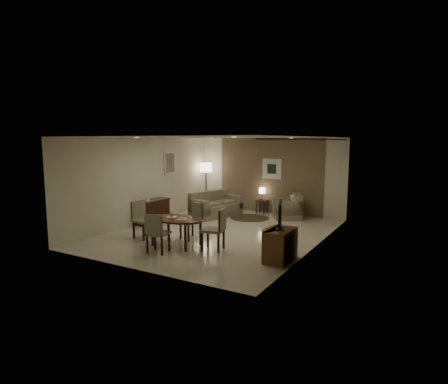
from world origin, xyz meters
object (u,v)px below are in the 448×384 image
Objects in this scene: console_desk at (153,212)px; chair_left at (144,220)px; tv_cabinet at (280,245)px; armchair at (287,206)px; chair_near at (158,233)px; chair_far at (190,221)px; floor_lamp at (206,186)px; dining_table at (177,232)px; chair_right at (213,229)px; side_table at (262,207)px; sofa at (216,204)px.

console_desk is 1.86m from chair_left.
armchair is at bearing 108.67° from tv_cabinet.
tv_cabinet is at bearing -17.05° from console_desk.
chair_far reaches higher than chair_near.
console_desk is 1.21× the size of chair_left.
console_desk is 3.20m from chair_near.
console_desk is 0.68× the size of floor_lamp.
floor_lamp is at bearing 114.20° from dining_table.
tv_cabinet is 0.97× the size of armchair.
chair_near is (2.18, -2.35, 0.10)m from console_desk.
chair_left reaches higher than chair_near.
tv_cabinet is 0.61× the size of dining_table.
chair_left is 0.98× the size of chair_right.
chair_near is at bearing -91.43° from side_table.
floor_lamp is at bearing -123.34° from armchair.
chair_right is at bearing -178.30° from tv_cabinet.
chair_left reaches higher than console_desk.
console_desk is 5.11m from tv_cabinet.
chair_far is 1.04× the size of armchair.
chair_left is 4.63m from floor_lamp.
tv_cabinet is 5.40m from side_table.
chair_left is 2.10× the size of side_table.
sofa is (1.17, 1.95, 0.05)m from console_desk.
side_table is (1.15, 1.30, -0.19)m from sofa.
chair_near is 4.42m from sofa.
chair_near reaches higher than side_table.
tv_cabinet is 3.87m from chair_left.
tv_cabinet is at bearing -43.09° from floor_lamp.
chair_far is at bearing 95.08° from dining_table.
chair_far is at bearing -147.81° from sofa.
floor_lamp is at bearing 138.84° from chair_far.
console_desk is 1.33× the size of tv_cabinet.
chair_right is at bearing -25.89° from console_desk.
chair_right is at bearing -135.96° from sofa.
dining_table is at bearing -96.58° from chair_right.
chair_right is 5.49m from floor_lamp.
console_desk is 2.54× the size of side_table.
dining_table is at bearing -65.80° from floor_lamp.
side_table is at bearing -27.64° from sofa.
chair_right is at bearing 6.04° from dining_table.
chair_right is at bearing -33.51° from armchair.
chair_far reaches higher than console_desk.
armchair is at bearing 74.34° from dining_table.
tv_cabinet is 4.54m from armchair.
chair_right reaches higher than chair_near.
sofa is at bearing -99.75° from armchair.
dining_table is 4.63m from armchair.
dining_table is at bearing -45.98° from armchair.
dining_table is 1.45× the size of chair_right.
armchair reaches higher than dining_table.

